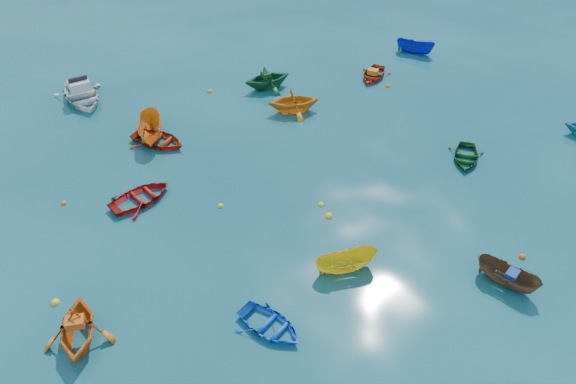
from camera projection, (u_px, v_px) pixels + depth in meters
ground at (355, 256)px, 24.79m from camera, size 160.00×160.00×0.00m
dinghy_blue_sw at (270, 329)px, 21.74m from camera, size 2.68×3.22×0.58m
sampan_brown_mid at (505, 283)px, 23.55m from camera, size 1.61×2.88×1.05m
dinghy_orange_w at (81, 340)px, 21.35m from camera, size 3.74×3.95×1.64m
sampan_yellow_mid at (345, 269)px, 24.17m from camera, size 2.94×1.97×1.06m
dinghy_green_e at (465, 160)px, 30.49m from camera, size 3.36×3.21×0.57m
dinghy_red_nw at (142, 201)px, 27.78m from camera, size 3.40×2.56×0.67m
sampan_orange_n at (152, 138)px, 32.17m from camera, size 2.70×3.62×1.32m
dinghy_green_n at (268, 88)px, 36.77m from camera, size 3.53×3.20×1.62m
dinghy_red_ne at (373, 77)px, 37.93m from camera, size 3.45×3.16×0.59m
sampan_blue_far at (414, 53)px, 40.87m from camera, size 2.29×2.93×1.07m
dinghy_red_far at (158, 144)px, 31.70m from camera, size 3.63×3.99×0.68m
dinghy_orange_far at (294, 111)px, 34.46m from camera, size 4.01×3.81×1.66m
motorboat_white at (83, 100)px, 35.52m from camera, size 3.54×4.63×1.50m
tarp_blue_a at (512, 274)px, 23.06m from camera, size 0.66×0.55×0.28m
tarp_orange_a at (75, 322)px, 20.77m from camera, size 0.83×0.74×0.33m
tarp_green_b at (266, 75)px, 36.13m from camera, size 0.62×0.74×0.32m
tarp_orange_b at (373, 72)px, 37.57m from camera, size 0.77×0.82×0.32m
buoy_ye_a at (321, 205)px, 27.52m from camera, size 0.30×0.30×0.30m
buoy_or_b at (522, 257)px, 24.74m from camera, size 0.32×0.32×0.32m
buoy_ye_b at (56, 303)px, 22.73m from camera, size 0.36×0.36×0.36m
buoy_or_c at (64, 204)px, 27.60m from camera, size 0.30×0.30×0.30m
buoy_ye_c at (329, 216)px, 26.86m from camera, size 0.37×0.37×0.37m
buoy_or_d at (388, 86)px, 36.91m from camera, size 0.32×0.32×0.32m
buoy_ye_d at (221, 206)px, 27.44m from camera, size 0.31×0.31×0.31m
buoy_or_e at (210, 92)px, 36.34m from camera, size 0.33×0.33×0.33m
buoy_ye_e at (274, 88)px, 36.70m from camera, size 0.32×0.32×0.32m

